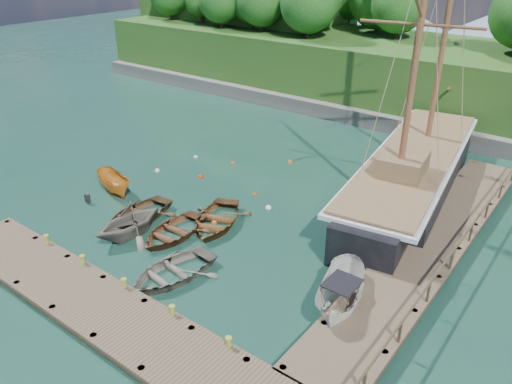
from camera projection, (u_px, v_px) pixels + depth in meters
ground at (176, 236)px, 27.01m from camera, size 160.00×160.00×0.00m
dock_near at (99, 306)px, 21.11m from camera, size 20.00×3.20×1.10m
dock_east at (432, 242)px, 25.60m from camera, size 3.20×24.00×1.10m
bollard_0 at (50, 253)px, 25.54m from camera, size 0.26×0.26×0.45m
bollard_1 at (85, 274)px, 23.92m from camera, size 0.26×0.26×0.45m
bollard_2 at (126, 298)px, 22.30m from camera, size 0.26×0.26×0.45m
bollard_3 at (174, 326)px, 20.69m from camera, size 0.26×0.26×0.45m
bollard_4 at (229, 358)px, 19.07m from camera, size 0.26×0.26×0.45m
rowboat_0 at (138, 219)px, 28.58m from camera, size 3.44×4.66×0.94m
rowboat_1 at (130, 236)px, 27.00m from camera, size 3.79×4.28×2.10m
rowboat_2 at (173, 236)px, 26.96m from camera, size 3.39×4.53×0.89m
rowboat_3 at (172, 277)px, 23.65m from camera, size 3.90×5.01×0.95m
rowboat_4 at (216, 225)px, 28.02m from camera, size 4.97×5.69×0.98m
motorboat_orange at (116, 192)px, 31.74m from camera, size 3.93×2.35×1.42m
cabin_boat_white at (340, 309)px, 21.60m from camera, size 3.01×5.00×1.81m
schooner at (411, 176)px, 31.30m from camera, size 7.48×26.69×19.46m
mooring_buoy_0 at (157, 171)px, 34.59m from camera, size 0.35×0.35×0.35m
mooring_buoy_1 at (201, 177)px, 33.67m from camera, size 0.35×0.35×0.35m
mooring_buoy_2 at (255, 195)px, 31.31m from camera, size 0.28×0.28×0.28m
mooring_buoy_3 at (268, 208)px, 29.77m from camera, size 0.36×0.36×0.36m
mooring_buoy_4 at (233, 163)px, 35.79m from camera, size 0.28×0.28×0.28m
mooring_buoy_5 at (290, 163)px, 35.93m from camera, size 0.37×0.37×0.37m
mooring_buoy_6 at (196, 157)px, 36.77m from camera, size 0.30×0.30×0.30m
mooring_buoy_7 at (214, 223)px, 28.25m from camera, size 0.35×0.35×0.35m
headland at (296, 32)px, 53.79m from camera, size 51.00×19.31×12.90m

